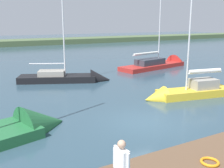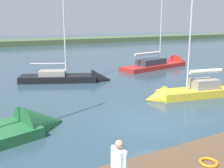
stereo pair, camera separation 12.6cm
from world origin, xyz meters
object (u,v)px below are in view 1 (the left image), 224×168
Objects in this scene: sailboat_near_dock at (185,94)px; person_on_dock at (121,165)px; sailboat_behind_pier at (162,65)px; sailboat_outer_mooring at (71,80)px; life_ring_buoy at (210,162)px.

sailboat_near_dock is 13.34m from person_on_dock.
sailboat_behind_pier is at bearing -111.92° from sailboat_near_dock.
sailboat_behind_pier reaches higher than sailboat_near_dock.
sailboat_near_dock is at bearing -148.26° from person_on_dock.
sailboat_behind_pier is 12.93m from sailboat_outer_mooring.
sailboat_behind_pier reaches higher than life_ring_buoy.
sailboat_near_dock reaches higher than life_ring_buoy.
sailboat_near_dock is at bearing -129.51° from life_ring_buoy.
person_on_dock is (10.38, 8.27, 1.35)m from sailboat_near_dock.
sailboat_behind_pier is 1.19× the size of sailboat_outer_mooring.
sailboat_outer_mooring is 18.14m from person_on_dock.
sailboat_near_dock is at bearing -35.52° from sailboat_outer_mooring.
person_on_dock is at bearing -142.98° from sailboat_behind_pier.
person_on_dock is at bearing 49.27° from sailboat_near_dock.
person_on_dock reaches higher than life_ring_buoy.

